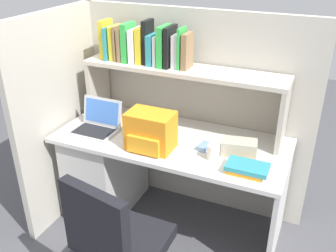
{
  "coord_description": "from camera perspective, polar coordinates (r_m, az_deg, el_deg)",
  "views": [
    {
      "loc": [
        0.91,
        -2.12,
        1.98
      ],
      "look_at": [
        0.0,
        -0.05,
        0.85
      ],
      "focal_mm": 40.59,
      "sensor_mm": 36.0,
      "label": 1
    }
  ],
  "objects": [
    {
      "name": "desk_book_stack",
      "position": [
        2.3,
        11.74,
        -6.2
      ],
      "size": [
        0.25,
        0.16,
        0.05
      ],
      "color": "orange",
      "rests_on": "desk"
    },
    {
      "name": "reference_books_on_shelf",
      "position": [
        2.69,
        -3.57,
        12.03
      ],
      "size": [
        0.67,
        0.18,
        0.3
      ],
      "color": "yellow",
      "rests_on": "overhead_hutch"
    },
    {
      "name": "cubicle_partition_rear",
      "position": [
        2.92,
        3.4,
        2.13
      ],
      "size": [
        1.84,
        0.05,
        1.55
      ],
      "primitive_type": "cube",
      "color": "#B2ADA0",
      "rests_on": "ground_plane"
    },
    {
      "name": "desk",
      "position": [
        2.94,
        -6.6,
        -6.02
      ],
      "size": [
        1.6,
        0.7,
        0.73
      ],
      "color": "silver",
      "rests_on": "ground_plane"
    },
    {
      "name": "computer_mouse",
      "position": [
        2.5,
        5.44,
        -3.09
      ],
      "size": [
        0.08,
        0.11,
        0.03
      ],
      "primitive_type": "cube",
      "rotation": [
        0.0,
        0.0,
        -0.2
      ],
      "color": "#7299C6",
      "rests_on": "desk"
    },
    {
      "name": "tissue_box",
      "position": [
        2.45,
        10.63,
        -3.21
      ],
      "size": [
        0.24,
        0.16,
        0.1
      ],
      "primitive_type": "cube",
      "rotation": [
        0.0,
        0.0,
        0.19
      ],
      "color": "#BFB299",
      "rests_on": "desk"
    },
    {
      "name": "laptop",
      "position": [
        2.75,
        -10.57,
        0.26
      ],
      "size": [
        0.31,
        0.26,
        0.22
      ],
      "color": "#B7BABF",
      "rests_on": "desk"
    },
    {
      "name": "overhead_hutch",
      "position": [
        2.65,
        2.2,
        6.73
      ],
      "size": [
        1.44,
        0.28,
        0.45
      ],
      "color": "#B3A99C",
      "rests_on": "desk"
    },
    {
      "name": "ground_plane",
      "position": [
        3.04,
        0.39,
        -14.11
      ],
      "size": [
        8.0,
        8.0,
        0.0
      ],
      "primitive_type": "plane",
      "color": "#4C4C51"
    },
    {
      "name": "paper_cup",
      "position": [
        2.38,
        6.82,
        -3.93
      ],
      "size": [
        0.08,
        0.08,
        0.1
      ],
      "primitive_type": "cylinder",
      "color": "white",
      "rests_on": "desk"
    },
    {
      "name": "backpack",
      "position": [
        2.45,
        -2.69,
        -0.82
      ],
      "size": [
        0.3,
        0.23,
        0.25
      ],
      "color": "orange",
      "rests_on": "desk"
    },
    {
      "name": "cubicle_partition_left",
      "position": [
        2.97,
        -15.2,
        1.65
      ],
      "size": [
        0.05,
        1.06,
        1.55
      ],
      "primitive_type": "cube",
      "color": "#B2ADA0",
      "rests_on": "ground_plane"
    }
  ]
}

